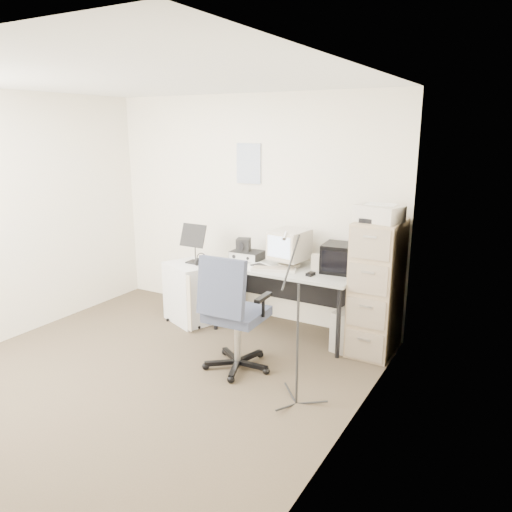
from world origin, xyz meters
The scene contains 23 objects.
floor centered at (0.00, 0.00, -0.01)m, with size 3.60×3.60×0.01m, color #443727.
ceiling centered at (0.00, 0.00, 2.50)m, with size 3.60×3.60×0.01m, color white.
wall_back centered at (0.00, 1.80, 1.25)m, with size 3.60×0.02×2.50m, color #FCEDCB.
wall_left centered at (-1.80, 0.00, 1.25)m, with size 0.02×3.60×2.50m, color #FCEDCB.
wall_right centered at (1.80, 0.00, 1.25)m, with size 0.02×3.60×2.50m, color #FCEDCB.
wall_calendar centered at (-0.02, 1.79, 1.75)m, with size 0.30×0.02×0.44m, color white.
filing_cabinet centered at (1.58, 1.48, 0.65)m, with size 0.40×0.60×1.30m, color tan.
printer centered at (1.58, 1.41, 1.38)m, with size 0.39×0.27×0.15m, color beige.
desk centered at (0.63, 1.45, 0.36)m, with size 1.50×0.70×0.73m, color #989898.
crt_monitor centered at (0.63, 1.52, 0.92)m, with size 0.34×0.36×0.38m, color beige.
crt_tv centered at (1.16, 1.56, 0.87)m, with size 0.31×0.33×0.29m, color black.
desk_speaker centered at (0.93, 1.52, 0.81)m, with size 0.08×0.08×0.16m, color beige.
keyboard centered at (0.57, 1.27, 0.74)m, with size 0.45×0.16×0.03m, color beige.
mouse centered at (0.97, 1.29, 0.74)m, with size 0.06×0.10×0.03m, color black.
radio_receiver centered at (0.11, 1.52, 0.78)m, with size 0.33×0.24×0.10m, color black.
radio_speaker centered at (0.09, 1.49, 0.90)m, with size 0.14×0.13×0.14m, color black.
papers centered at (0.36, 1.28, 0.74)m, with size 0.20×0.27×0.02m, color white.
pc_tower centered at (1.35, 1.43, 0.20)m, with size 0.19×0.43×0.40m, color beige.
office_chair centered at (0.61, 0.50, 0.54)m, with size 0.63×0.63×1.09m, color #3C4151.
side_cart centered at (-0.45, 1.23, 0.33)m, with size 0.54×0.43×0.67m, color silver.
music_stand centered at (-0.42, 1.29, 0.90)m, with size 0.31×0.16×0.45m, color black.
headphones centered at (-0.29, 1.22, 0.72)m, with size 0.16×0.16×0.03m, color black.
mic_stand centered at (1.34, 0.22, 0.65)m, with size 0.02×0.02×1.30m, color black.
Camera 1 is at (2.83, -3.04, 2.13)m, focal length 35.00 mm.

